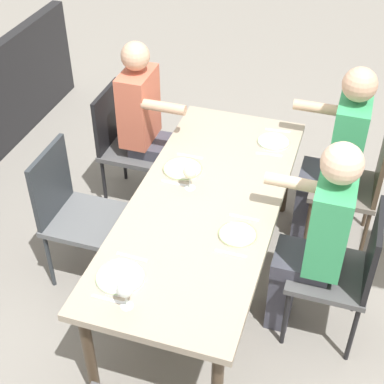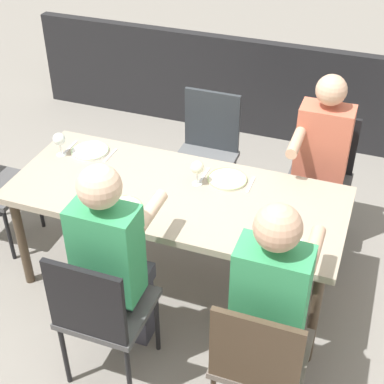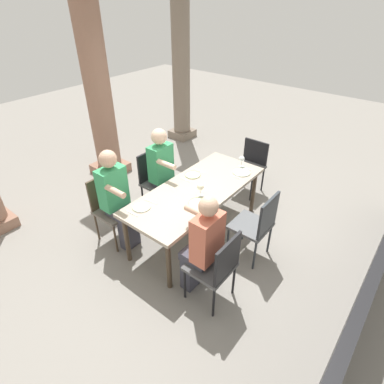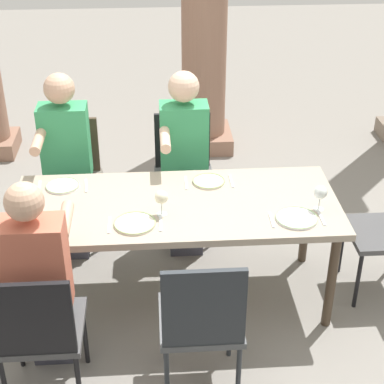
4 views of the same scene
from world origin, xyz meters
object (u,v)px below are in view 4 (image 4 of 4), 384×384
Objects in this scene: diner_guest_third at (65,160)px; wine_glass_1 at (161,198)px; plate_3 at (297,218)px; plate_2 at (209,181)px; chair_west_south at (38,329)px; diner_woman_green at (40,279)px; diner_man_white at (184,157)px; plate_0 at (63,186)px; chair_mid_south at (202,319)px; plate_1 at (135,223)px; wine_glass_3 at (320,193)px; dining_table at (176,212)px; chair_west_north at (71,172)px; chair_mid_north at (183,167)px.

diner_guest_third is 1.04m from wine_glass_1.
plate_2 is at bearing 134.88° from plate_3.
diner_guest_third is (-0.00, 1.51, 0.20)m from chair_west_south.
diner_man_white is at bearing 57.34° from diner_woman_green.
plate_0 is (0.03, -0.41, 0.02)m from diner_guest_third.
chair_mid_south is 4.44× the size of plate_2.
chair_west_south is 3.67× the size of plate_1.
plate_3 is 0.22m from wine_glass_3.
chair_west_south is 0.97× the size of chair_mid_south.
diner_guest_third reaches higher than plate_2.
dining_table is at bearing -132.48° from plate_2.
diner_man_white reaches higher than wine_glass_1.
plate_3 is (1.46, -1.08, 0.22)m from chair_west_north.
chair_mid_south is (0.84, -1.69, 0.01)m from chair_west_north.
diner_man_white reaches higher than chair_mid_north.
diner_woman_green is at bearing -119.31° from chair_mid_north.
diner_man_white reaches higher than plate_3.
chair_mid_north is at bearing 60.69° from diner_woman_green.
plate_3 reaches higher than dining_table.
plate_2 is 1.31× the size of wine_glass_3.
chair_west_north is at bearing 167.29° from diner_man_white.
diner_woman_green is 0.85m from wine_glass_1.
chair_mid_south is at bearing -0.17° from chair_west_south.
chair_mid_south is at bearing -83.70° from dining_table.
wine_glass_1 is 1.00× the size of wine_glass_3.
chair_west_south is 1.48m from plate_2.
plate_2 is at bearing -23.11° from diner_guest_third.
plate_1 is (-0.25, -0.22, 0.07)m from dining_table.
plate_3 is at bearing -60.27° from chair_mid_north.
diner_guest_third reaches higher than chair_mid_south.
diner_guest_third is 5.40× the size of plate_1.
plate_0 is at bearing 88.60° from diner_woman_green.
diner_guest_third is 1.81m from wine_glass_3.
plate_2 is (0.98, 1.09, 0.22)m from chair_west_south.
diner_man_white is at bearing 68.82° from plate_1.
wine_glass_3 is at bearing 4.71° from plate_1.
diner_man_white is at bearing -90.86° from chair_mid_north.
wine_glass_1 reaches higher than plate_2.
diner_man_white is at bearing -12.71° from chair_west_north.
chair_west_north is at bearing 114.99° from plate_1.
diner_man_white is 0.84m from diner_guest_third.
plate_2 is (0.32, 0.37, -0.11)m from wine_glass_1.
diner_woman_green is 6.15× the size of plate_2.
dining_table is 12.54× the size of wine_glass_1.
chair_west_north reaches higher than dining_table.
plate_1 is at bearing 179.51° from plate_3.
chair_west_south is at bearing -90.00° from chair_west_north.
chair_west_south is 3.62× the size of plate_3.
wine_glass_1 is (-0.18, -0.78, 0.13)m from diner_man_white.
plate_1 is at bearing -135.27° from plate_2.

